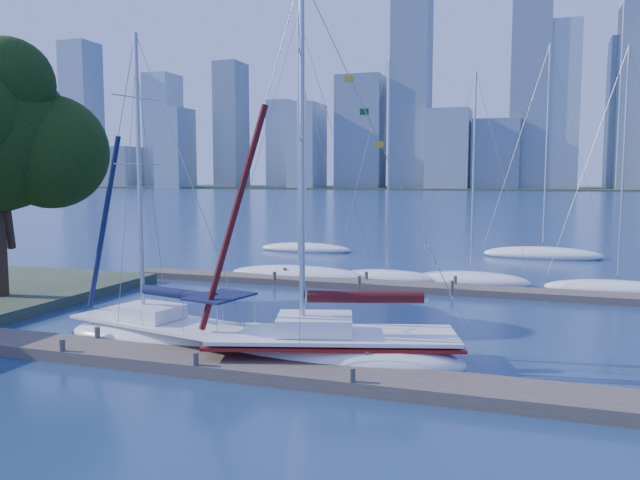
% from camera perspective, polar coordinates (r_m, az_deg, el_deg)
% --- Properties ---
extents(ground, '(700.00, 700.00, 0.00)m').
position_cam_1_polar(ground, '(20.83, -10.06, -11.56)').
color(ground, navy).
rests_on(ground, ground).
extents(near_dock, '(26.00, 2.00, 0.40)m').
position_cam_1_polar(near_dock, '(20.77, -10.07, -11.03)').
color(near_dock, '#4A4136').
rests_on(near_dock, ground).
extents(far_dock, '(30.00, 1.80, 0.36)m').
position_cam_1_polar(far_dock, '(34.82, 5.52, -4.15)').
color(far_dock, '#4A4136').
rests_on(far_dock, ground).
extents(far_shore, '(800.00, 100.00, 1.50)m').
position_cam_1_polar(far_shore, '(337.66, 16.68, 4.52)').
color(far_shore, '#38472D').
rests_on(far_shore, ground).
extents(sailboat_navy, '(8.16, 4.19, 11.88)m').
position_cam_1_polar(sailboat_navy, '(23.84, -14.33, -7.06)').
color(sailboat_navy, white).
rests_on(sailboat_navy, ground).
extents(sailboat_maroon, '(9.21, 5.19, 13.12)m').
position_cam_1_polar(sailboat_maroon, '(20.87, 1.17, -8.62)').
color(sailboat_maroon, white).
rests_on(sailboat_maroon, ground).
extents(bg_boat_1, '(9.10, 3.57, 16.02)m').
position_cam_1_polar(bg_boat_1, '(37.85, -1.94, -3.14)').
color(bg_boat_1, white).
rests_on(bg_boat_1, ground).
extents(bg_boat_2, '(6.46, 4.49, 13.41)m').
position_cam_1_polar(bg_boat_2, '(37.14, 6.17, -3.39)').
color(bg_boat_2, white).
rests_on(bg_boat_2, ground).
extents(bg_boat_3, '(7.10, 4.50, 12.36)m').
position_cam_1_polar(bg_boat_3, '(36.98, 13.62, -3.57)').
color(bg_boat_3, white).
rests_on(bg_boat_3, ground).
extents(bg_boat_4, '(7.69, 3.62, 13.26)m').
position_cam_1_polar(bg_boat_4, '(36.98, 25.54, -4.00)').
color(bg_boat_4, white).
rests_on(bg_boat_4, ground).
extents(bg_boat_6, '(7.89, 2.23, 13.35)m').
position_cam_1_polar(bg_boat_6, '(51.95, -1.32, -0.75)').
color(bg_boat_6, white).
rests_on(bg_boat_6, ground).
extents(bg_boat_7, '(9.13, 4.23, 16.41)m').
position_cam_1_polar(bg_boat_7, '(50.72, 19.69, -1.18)').
color(bg_boat_7, white).
rests_on(bg_boat_7, ground).
extents(skyline, '(502.59, 51.31, 113.51)m').
position_cam_1_polar(skyline, '(309.66, 21.09, 10.82)').
color(skyline, gray).
rests_on(skyline, ground).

